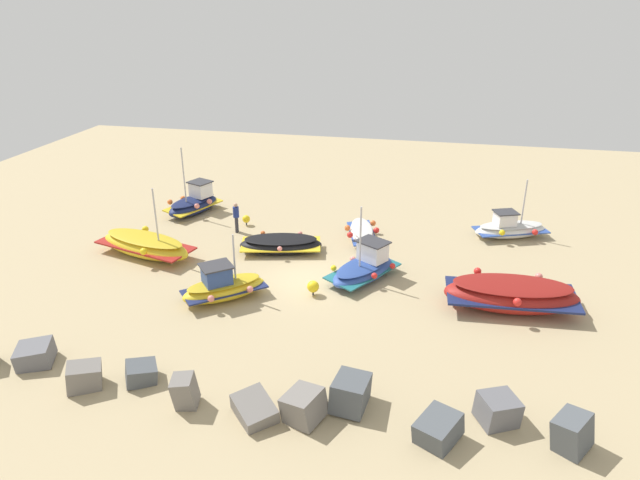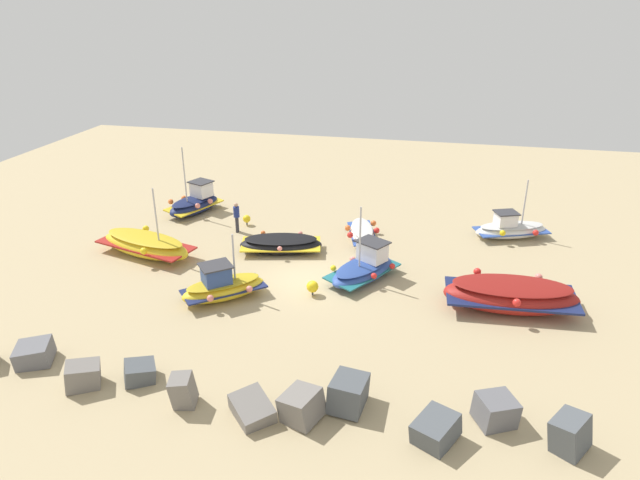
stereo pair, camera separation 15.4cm
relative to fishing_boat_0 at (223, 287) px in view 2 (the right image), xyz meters
name	(u,v)px [view 2 (the right image)]	position (x,y,z in m)	size (l,w,h in m)	color
ground_plane	(306,279)	(-3.00, -2.42, -0.56)	(55.31, 55.31, 0.00)	tan
fishing_boat_0	(223,287)	(0.00, 0.00, 0.00)	(3.72, 3.47, 2.87)	gold
fishing_boat_1	(281,244)	(-1.07, -5.09, -0.14)	(4.36, 2.52, 0.84)	black
fishing_boat_2	(146,245)	(5.34, -3.29, -0.01)	(5.51, 3.13, 3.62)	gold
fishing_boat_3	(511,295)	(-11.79, -1.71, 0.08)	(5.53, 2.81, 1.26)	maroon
fishing_boat_4	(362,233)	(-4.80, -7.46, -0.16)	(2.10, 3.54, 0.86)	white
fishing_boat_5	(511,229)	(-12.43, -9.52, -0.08)	(4.18, 2.78, 3.15)	white
fishing_boat_6	(364,268)	(-5.56, -3.11, -0.02)	(3.33, 4.06, 3.58)	#2D4C9E
fishing_boat_7	(195,203)	(5.41, -9.36, 0.05)	(2.75, 3.87, 4.11)	navy
person_walking	(237,215)	(1.96, -7.06, 0.41)	(0.32, 0.32, 1.67)	#2D2D38
breakwater_rocks	(266,394)	(-3.85, 6.13, -0.13)	(20.66, 2.93, 1.29)	#4C5156
mooring_buoy_0	(247,219)	(1.78, -8.10, -0.18)	(0.43, 0.43, 0.60)	#3F3F42
mooring_buoy_1	(312,287)	(-3.64, -1.09, -0.15)	(0.52, 0.52, 0.67)	#3F3F42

